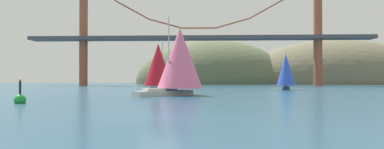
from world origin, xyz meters
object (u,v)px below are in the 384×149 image
(sailboat_blue_spinnaker, at_px, (286,71))
(channel_buoy, at_px, (20,99))
(sailboat_pink_spinnaker, at_px, (179,59))
(sailboat_crimson_sail, at_px, (158,66))

(sailboat_blue_spinnaker, distance_m, channel_buoy, 52.53)
(sailboat_blue_spinnaker, xyz_separation_m, channel_buoy, (-33.92, -39.95, -3.57))
(sailboat_pink_spinnaker, bearing_deg, sailboat_blue_spinnaker, 49.99)
(sailboat_crimson_sail, height_order, channel_buoy, sailboat_crimson_sail)
(sailboat_crimson_sail, xyz_separation_m, channel_buoy, (-8.21, -35.28, -4.53))
(sailboat_pink_spinnaker, xyz_separation_m, sailboat_crimson_sail, (-5.65, 19.23, -0.15))
(channel_buoy, bearing_deg, sailboat_crimson_sail, 76.91)
(sailboat_crimson_sail, relative_size, channel_buoy, 3.82)
(sailboat_pink_spinnaker, distance_m, sailboat_blue_spinnaker, 31.23)
(sailboat_pink_spinnaker, distance_m, channel_buoy, 21.71)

